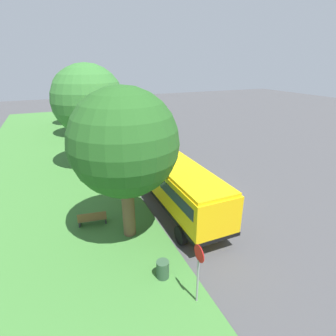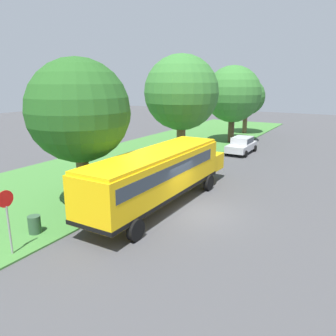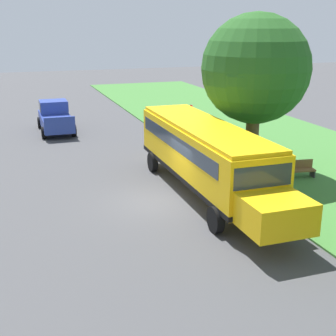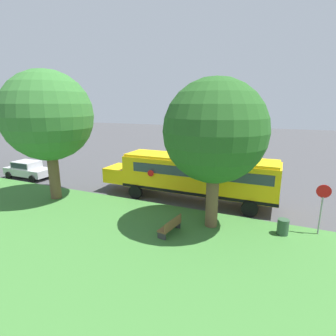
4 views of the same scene
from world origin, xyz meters
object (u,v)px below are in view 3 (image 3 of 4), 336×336
Objects in this scene: park_bench at (298,169)px; pickup_truck at (55,116)px; oak_tree_beside_bus at (254,70)px; trash_bin at (213,148)px; school_bus at (206,153)px; stop_sign at (191,121)px.

pickup_truck is at bearing -55.21° from park_bench.
pickup_truck is 0.68× the size of oak_tree_beside_bus.
oak_tree_beside_bus is 8.84× the size of trash_bin.
trash_bin is (-8.06, 9.44, -0.62)m from pickup_truck.
park_bench is (-1.89, 1.57, -4.75)m from oak_tree_beside_bus.
school_bus is 13.80× the size of trash_bin.
park_bench is at bearing -174.71° from school_bus.
pickup_truck is (5.03, -15.26, -0.85)m from school_bus.
trash_bin is at bearing -67.51° from park_bench.
school_bus is 7.84m from stop_sign.
oak_tree_beside_bus reaches higher than park_bench.
park_bench is 1.84× the size of trash_bin.
pickup_truck is 6.00× the size of trash_bin.
park_bench is at bearing 112.92° from stop_sign.
oak_tree_beside_bus is at bearing 101.15° from stop_sign.
school_bus reaches higher than stop_sign.
oak_tree_beside_bus reaches higher than trash_bin.
oak_tree_beside_bus is at bearing -148.47° from school_bus.
school_bus is 6.72m from trash_bin.
park_bench reaches higher than trash_bin.
park_bench is (-2.97, 7.01, -1.26)m from stop_sign.
school_bus is 1.56× the size of oak_tree_beside_bus.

